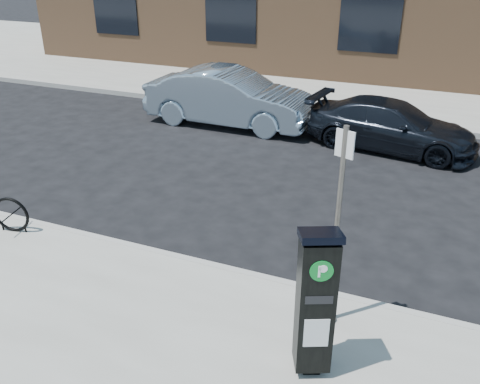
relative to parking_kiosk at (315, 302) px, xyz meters
The scene contains 9 objects.
ground 2.61m from the parking_kiosk, 141.07° to the left, with size 120.00×120.00×0.00m, color black.
sidewalk_far 15.63m from the parking_kiosk, 96.80° to the left, with size 60.00×12.00×0.15m, color gray.
curb_near 2.57m from the parking_kiosk, 141.44° to the left, with size 60.00×0.12×0.16m, color #9E9B93.
curb_far 9.74m from the parking_kiosk, 100.99° to the left, with size 60.00×0.12×0.16m, color #9E9B93.
parking_kiosk is the anchor object (origin of this frame).
sign_pole 0.98m from the parking_kiosk, 90.91° to the left, with size 0.22×0.21×2.60m.
bike_rack 5.57m from the parking_kiosk, 168.61° to the left, with size 0.63×0.19×0.63m.
car_silver 9.32m from the parking_kiosk, 119.28° to the left, with size 1.60×4.59×1.51m, color #91A7B9.
car_dark 7.91m from the parking_kiosk, 91.49° to the left, with size 1.64×4.02×1.17m, color black.
Camera 1 is at (2.77, -5.77, 4.46)m, focal length 38.00 mm.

